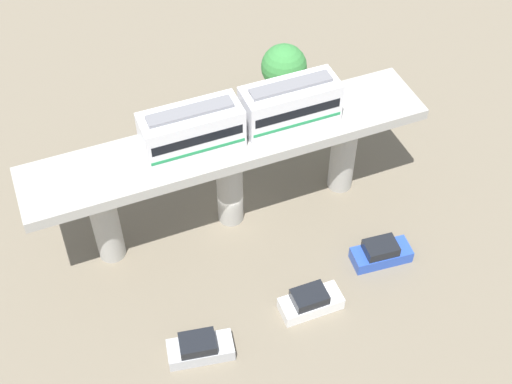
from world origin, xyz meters
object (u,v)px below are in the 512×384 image
Objects in this scene: train at (242,117)px; parked_car_blue at (381,253)px; parked_car_white at (310,302)px; parked_car_silver at (200,348)px; tree_near_viaduct at (284,67)px.

train is 3.11× the size of parked_car_blue.
train is 3.21× the size of parked_car_white.
parked_car_white is (-9.58, -1.08, -8.95)m from train.
parked_car_white is 0.95× the size of parked_car_silver.
parked_car_silver is at bearing 105.12° from parked_car_blue.
tree_near_viaduct is (10.77, -7.89, -5.79)m from train.
train is 14.55m from tree_near_viaduct.
parked_car_white is at bearing -173.57° from train.
tree_near_viaduct reaches higher than parked_car_blue.
parked_car_white and parked_car_silver have the same top height.
parked_car_blue is 18.76m from tree_near_viaduct.
parked_car_white is 21.69m from tree_near_viaduct.
parked_car_blue is 1.03× the size of parked_car_white.
tree_near_viaduct reaches higher than parked_car_white.
parked_car_silver is at bearing 145.63° from train.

